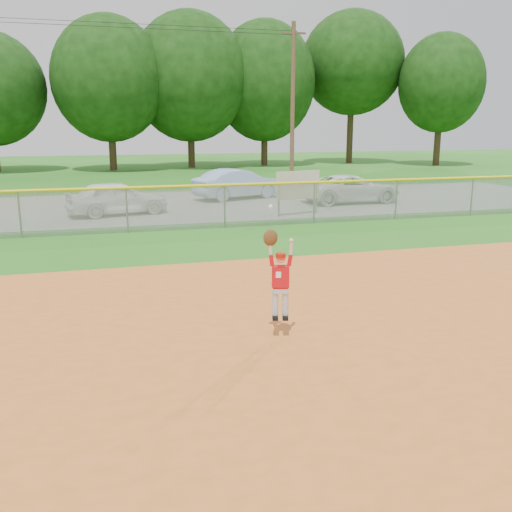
{
  "coord_description": "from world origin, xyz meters",
  "views": [
    {
      "loc": [
        -0.99,
        -9.27,
        3.57
      ],
      "look_at": [
        1.9,
        0.94,
        1.1
      ],
      "focal_mm": 40.0,
      "sensor_mm": 36.0,
      "label": 1
    }
  ],
  "objects_px": {
    "car_white_a": "(117,198)",
    "sponsor_sign": "(298,186)",
    "ballplayer": "(279,275)",
    "car_blue": "(238,184)",
    "car_white_b": "(351,189)"
  },
  "relations": [
    {
      "from": "car_blue",
      "to": "sponsor_sign",
      "type": "xyz_separation_m",
      "value": [
        1.06,
        -5.55,
        0.42
      ]
    },
    {
      "from": "car_blue",
      "to": "car_white_b",
      "type": "distance_m",
      "value": 5.4
    },
    {
      "from": "car_blue",
      "to": "sponsor_sign",
      "type": "distance_m",
      "value": 5.66
    },
    {
      "from": "car_white_a",
      "to": "sponsor_sign",
      "type": "bearing_deg",
      "value": -119.65
    },
    {
      "from": "sponsor_sign",
      "to": "ballplayer",
      "type": "bearing_deg",
      "value": -111.29
    },
    {
      "from": "car_blue",
      "to": "car_white_a",
      "type": "bearing_deg",
      "value": 101.66
    },
    {
      "from": "car_white_a",
      "to": "car_blue",
      "type": "distance_m",
      "value": 6.78
    },
    {
      "from": "car_blue",
      "to": "ballplayer",
      "type": "distance_m",
      "value": 18.35
    },
    {
      "from": "car_white_a",
      "to": "car_blue",
      "type": "bearing_deg",
      "value": -71.97
    },
    {
      "from": "car_blue",
      "to": "ballplayer",
      "type": "relative_size",
      "value": 2.22
    },
    {
      "from": "car_white_a",
      "to": "ballplayer",
      "type": "relative_size",
      "value": 2.02
    },
    {
      "from": "sponsor_sign",
      "to": "ballplayer",
      "type": "relative_size",
      "value": 1.0
    },
    {
      "from": "car_white_b",
      "to": "sponsor_sign",
      "type": "xyz_separation_m",
      "value": [
        -3.6,
        -2.82,
        0.5
      ]
    },
    {
      "from": "car_white_a",
      "to": "car_white_b",
      "type": "distance_m",
      "value": 10.5
    },
    {
      "from": "car_white_a",
      "to": "ballplayer",
      "type": "height_order",
      "value": "ballplayer"
    }
  ]
}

